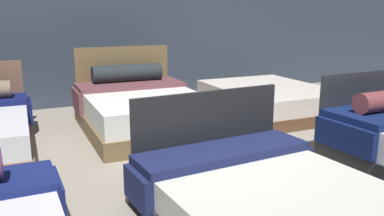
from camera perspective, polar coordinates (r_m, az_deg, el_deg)
ground_plane at (r=4.03m, az=1.01°, el=-9.74°), size 18.00×18.00×0.02m
showroom_back_wall at (r=7.22m, az=-12.96°, el=14.38°), size 18.00×0.06×3.50m
bed_1 at (r=3.12m, az=11.01°, el=-12.98°), size 1.68×2.07×0.88m
bed_4 at (r=5.59m, az=-7.07°, el=-0.11°), size 1.64×2.12×1.06m
bed_5 at (r=6.58m, az=10.65°, el=1.14°), size 1.69×2.14×0.43m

